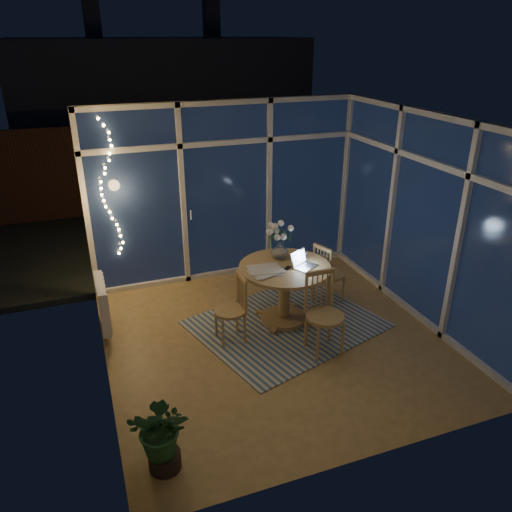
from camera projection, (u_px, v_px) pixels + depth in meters
name	position (u px, v px, depth m)	size (l,w,h in m)	color
floor	(276.00, 339.00, 6.10)	(4.00, 4.00, 0.00)	olive
ceiling	(281.00, 122.00, 5.03)	(4.00, 4.00, 0.00)	white
wall_back	(226.00, 192.00, 7.28)	(4.00, 0.04, 2.60)	beige
wall_front	(378.00, 334.00, 3.86)	(4.00, 0.04, 2.60)	beige
wall_left	(92.00, 268.00, 4.94)	(0.04, 4.00, 2.60)	beige
wall_right	(427.00, 220.00, 6.20)	(0.04, 4.00, 2.60)	beige
window_wall_back	(227.00, 192.00, 7.24)	(4.00, 0.10, 2.60)	silver
window_wall_right	(424.00, 220.00, 6.18)	(0.10, 4.00, 2.60)	silver
radiator	(102.00, 303.00, 6.10)	(0.10, 0.70, 0.58)	silver
fairy_lights	(108.00, 190.00, 6.56)	(0.24, 0.10, 1.85)	#EAB25D
garden_patio	(208.00, 212.00, 10.56)	(12.00, 6.00, 0.10)	black
garden_fence	(177.00, 164.00, 10.43)	(11.00, 0.08, 1.80)	#322012
neighbour_roof	(161.00, 85.00, 12.56)	(7.00, 3.00, 2.20)	#31333B
garden_shrubs	(159.00, 222.00, 8.57)	(0.90, 0.90, 0.90)	black
rug	(287.00, 324.00, 6.41)	(2.19, 1.75, 0.01)	#B8B295
dining_table	(284.00, 294.00, 6.33)	(1.15, 1.15, 0.78)	olive
chair_left	(230.00, 309.00, 5.91)	(0.40, 0.40, 0.86)	olive
chair_right	(329.00, 273.00, 6.76)	(0.41, 0.41, 0.89)	olive
chair_front	(325.00, 315.00, 5.67)	(0.46, 0.46, 0.99)	olive
laptop	(306.00, 259.00, 6.11)	(0.29, 0.25, 0.21)	silver
flower_vase	(280.00, 251.00, 6.34)	(0.20, 0.20, 0.21)	white
bowl	(301.00, 255.00, 6.45)	(0.15, 0.15, 0.04)	white
newspapers	(265.00, 271.00, 6.03)	(0.39, 0.30, 0.02)	beige
phone	(288.00, 268.00, 6.12)	(0.11, 0.05, 0.01)	black
potted_plant	(162.00, 433.00, 4.15)	(0.54, 0.47, 0.76)	#1A4B25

